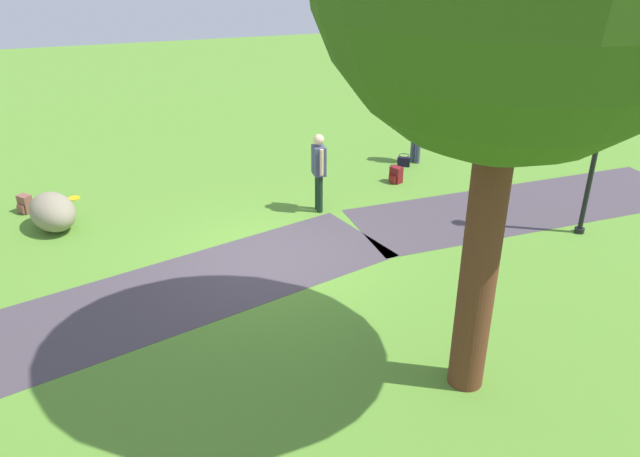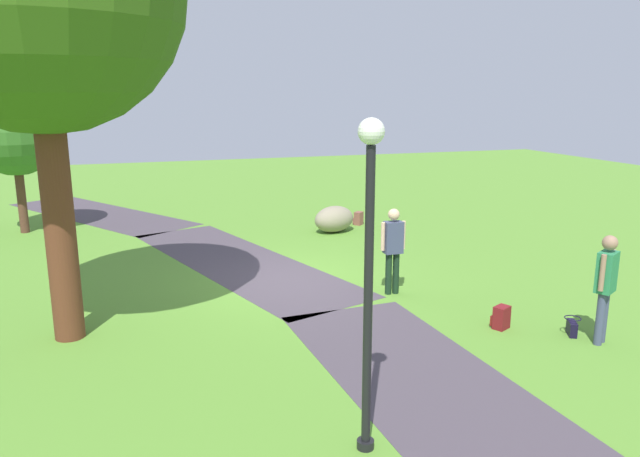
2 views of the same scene
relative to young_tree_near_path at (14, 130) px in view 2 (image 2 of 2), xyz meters
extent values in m
plane|color=#578C2F|center=(-6.76, -6.03, -2.93)|extent=(48.00, 48.00, 0.00)
cube|color=#473E46|center=(-12.76, -6.73, -2.93)|extent=(8.11, 2.72, 0.01)
cube|color=#473E46|center=(-4.96, -5.31, -2.93)|extent=(8.33, 4.64, 0.01)
cube|color=#473E46|center=(2.22, -1.94, -2.93)|extent=(7.98, 6.28, 0.01)
cylinder|color=brown|center=(-8.57, -1.82, -0.93)|extent=(0.48, 0.48, 3.99)
cylinder|color=brown|center=(0.00, 0.00, -1.91)|extent=(0.25, 0.25, 2.05)
sphere|color=#3A7129|center=(0.00, 0.00, 0.01)|extent=(2.56, 2.56, 2.56)
cylinder|color=black|center=(-13.05, -5.27, -2.88)|extent=(0.20, 0.20, 0.10)
cylinder|color=black|center=(-13.05, -5.27, -1.20)|extent=(0.10, 0.10, 3.45)
sphere|color=white|center=(-13.05, -5.27, 0.66)|extent=(0.28, 0.28, 0.28)
ellipsoid|color=gray|center=(-2.73, -8.54, -2.55)|extent=(1.28, 1.52, 0.76)
cylinder|color=#414765|center=(-11.55, -9.93, -2.49)|extent=(0.13, 0.13, 0.87)
cylinder|color=#414765|center=(-11.47, -10.07, -2.49)|extent=(0.13, 0.13, 0.87)
cube|color=#2A7E4D|center=(-11.51, -10.00, -1.73)|extent=(0.39, 0.43, 0.66)
cylinder|color=#9B755C|center=(-11.62, -9.81, -1.69)|extent=(0.08, 0.08, 0.58)
cylinder|color=#9B755C|center=(-11.40, -10.20, -1.69)|extent=(0.08, 0.08, 0.58)
sphere|color=#9B755C|center=(-11.51, -10.00, -1.25)|extent=(0.24, 0.24, 0.24)
cylinder|color=black|center=(-8.23, -7.91, -2.50)|extent=(0.13, 0.13, 0.85)
cylinder|color=black|center=(-8.23, -7.75, -2.50)|extent=(0.13, 0.13, 0.85)
cube|color=#3F4663|center=(-8.23, -7.83, -1.76)|extent=(0.25, 0.36, 0.64)
cylinder|color=beige|center=(-8.23, -8.05, -1.73)|extent=(0.08, 0.08, 0.57)
cylinder|color=beige|center=(-8.22, -7.61, -1.73)|extent=(0.08, 0.08, 0.57)
sphere|color=beige|center=(-8.23, -7.83, -1.30)|extent=(0.23, 0.23, 0.23)
cube|color=black|center=(-11.10, -9.80, -2.81)|extent=(0.34, 0.26, 0.24)
torus|color=black|center=(-11.10, -9.80, -2.63)|extent=(0.37, 0.37, 0.02)
cube|color=brown|center=(-2.06, -9.57, -2.73)|extent=(0.34, 0.34, 0.40)
cube|color=brown|center=(-1.96, -9.49, -2.81)|extent=(0.18, 0.18, 0.18)
cube|color=maroon|center=(-10.49, -8.85, -2.73)|extent=(0.30, 0.34, 0.40)
cube|color=maroon|center=(-10.37, -8.79, -2.81)|extent=(0.14, 0.20, 0.18)
cylinder|color=gold|center=(-3.00, -10.06, -2.92)|extent=(0.27, 0.27, 0.02)
camera|label=1|loc=(-4.68, 4.18, 2.90)|focal=35.12mm
camera|label=2|loc=(-18.70, -2.87, 1.06)|focal=33.58mm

